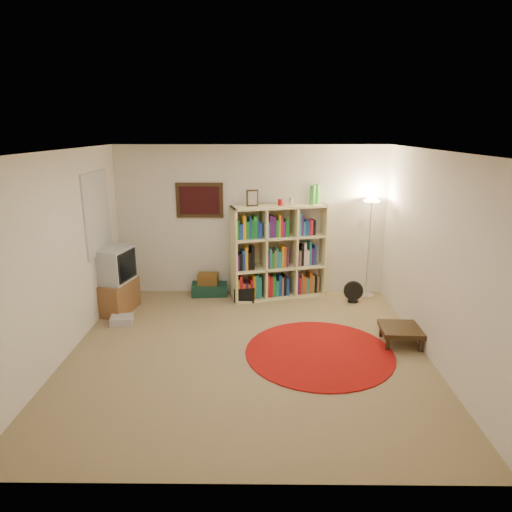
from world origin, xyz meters
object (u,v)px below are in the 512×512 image
Objects in this scene: bookshelf at (277,253)px; suitcase at (210,289)px; floor_lamp at (371,215)px; tv_stand at (114,281)px; side_table at (401,330)px; floor_fan at (353,292)px.

bookshelf is 1.32m from suitcase.
floor_lamp reaches higher than tv_stand.
suitcase is at bearing 161.04° from bookshelf.
bookshelf is at bearing 131.34° from side_table.
suitcase is (-2.39, 0.35, -0.08)m from floor_fan.
bookshelf is 5.20× the size of floor_fan.
suitcase is (-2.66, 0.05, -1.30)m from floor_lamp.
tv_stand is 1.63× the size of suitcase.
floor_lamp is 2.16m from side_table.
tv_stand is at bearing 164.96° from side_table.
side_table is (0.33, -1.50, 0.02)m from floor_fan.
floor_lamp is at bearing 91.77° from side_table.
tv_stand is at bearing -155.85° from suitcase.
tv_stand is 1.88× the size of side_table.
floor_lamp is 1.65× the size of tv_stand.
bookshelf is 2.62m from tv_stand.
suitcase is (1.37, 0.75, -0.39)m from tv_stand.
tv_stand is 1.62m from suitcase.
bookshelf is 3.43× the size of side_table.
suitcase is 3.29m from side_table.
floor_lamp is at bearing 59.50° from floor_fan.
tv_stand reaches higher than floor_fan.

